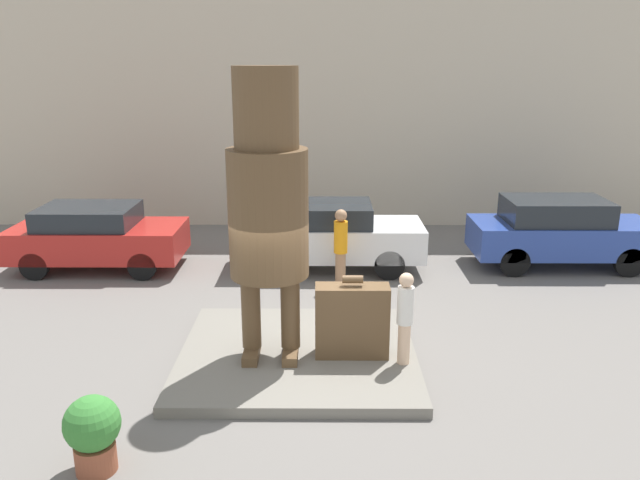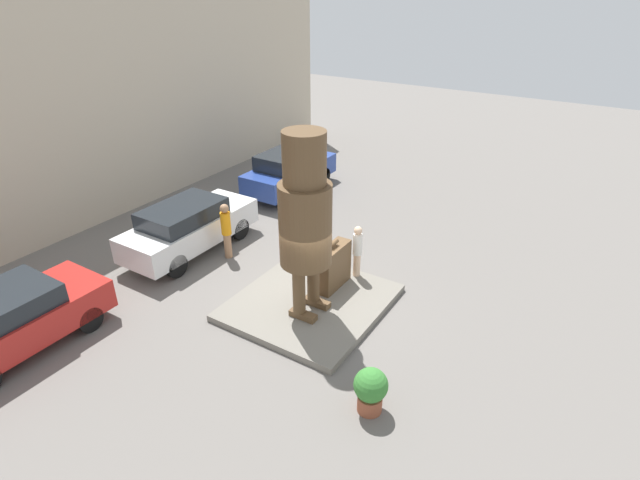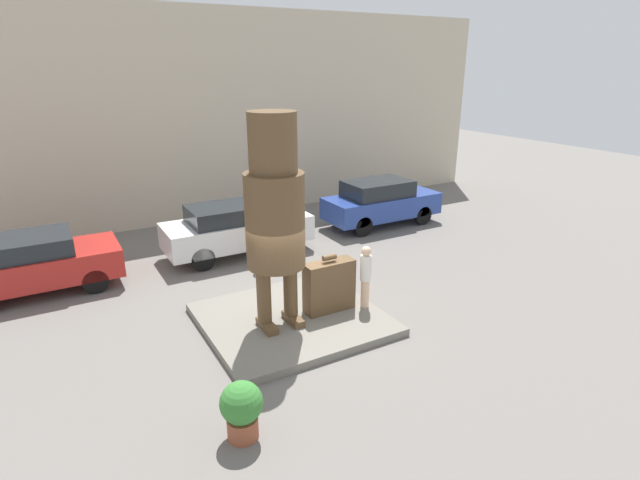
# 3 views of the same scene
# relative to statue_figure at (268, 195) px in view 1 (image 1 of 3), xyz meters

# --- Properties ---
(ground_plane) EXTENTS (60.00, 60.00, 0.00)m
(ground_plane) POSITION_rel_statue_figure_xyz_m (0.44, 0.17, -2.95)
(ground_plane) COLOR slate
(pedestal) EXTENTS (4.02, 3.72, 0.18)m
(pedestal) POSITION_rel_statue_figure_xyz_m (0.44, 0.17, -2.85)
(pedestal) COLOR slate
(pedestal) RESTS_ON ground_plane
(building_backdrop) EXTENTS (28.00, 0.60, 7.75)m
(building_backdrop) POSITION_rel_statue_figure_xyz_m (0.44, 9.59, 0.93)
(building_backdrop) COLOR beige
(building_backdrop) RESTS_ON ground_plane
(statue_figure) EXTENTS (1.28, 1.28, 4.72)m
(statue_figure) POSITION_rel_statue_figure_xyz_m (0.00, 0.00, 0.00)
(statue_figure) COLOR brown
(statue_figure) RESTS_ON pedestal
(giant_suitcase) EXTENTS (1.23, 0.44, 1.42)m
(giant_suitcase) POSITION_rel_statue_figure_xyz_m (1.35, 0.01, -2.14)
(giant_suitcase) COLOR brown
(giant_suitcase) RESTS_ON pedestal
(tourist) EXTENTS (0.27, 0.27, 1.57)m
(tourist) POSITION_rel_statue_figure_xyz_m (2.19, -0.28, -1.91)
(tourist) COLOR beige
(tourist) RESTS_ON pedestal
(parked_car_red) EXTENTS (4.10, 1.86, 1.58)m
(parked_car_red) POSITION_rel_statue_figure_xyz_m (-4.68, 5.06, -2.10)
(parked_car_red) COLOR #B2231E
(parked_car_red) RESTS_ON ground_plane
(parked_car_white) EXTENTS (4.59, 1.77, 1.65)m
(parked_car_white) POSITION_rel_statue_figure_xyz_m (0.94, 5.07, -2.06)
(parked_car_white) COLOR silver
(parked_car_white) RESTS_ON ground_plane
(parked_car_blue) EXTENTS (4.40, 1.73, 1.72)m
(parked_car_blue) POSITION_rel_statue_figure_xyz_m (6.73, 5.29, -2.04)
(parked_car_blue) COLOR #284293
(parked_car_blue) RESTS_ON ground_plane
(planter_pot) EXTENTS (0.70, 0.70, 1.03)m
(planter_pot) POSITION_rel_statue_figure_xyz_m (-1.98, -2.85, -2.38)
(planter_pot) COLOR brown
(planter_pot) RESTS_ON ground_plane
(worker_hivis) EXTENTS (0.31, 0.31, 1.81)m
(worker_hivis) POSITION_rel_statue_figure_xyz_m (1.26, 3.79, -1.95)
(worker_hivis) COLOR #A87A56
(worker_hivis) RESTS_ON ground_plane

